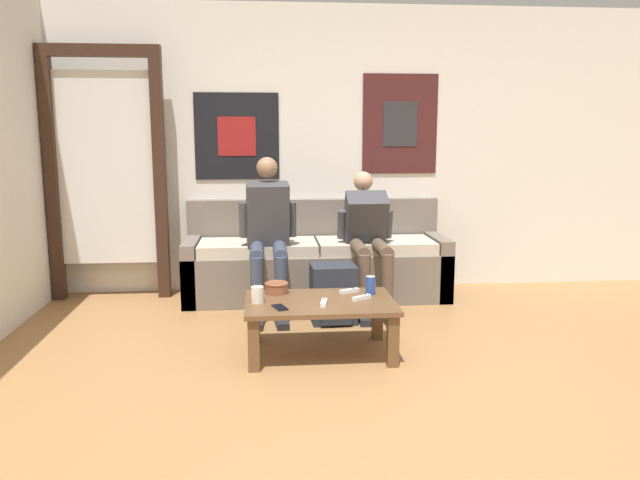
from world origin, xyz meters
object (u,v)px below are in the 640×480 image
couch (316,264)px  person_seated_adult (268,230)px  game_controller_near_left (349,291)px  game_controller_far_center (362,298)px  coffee_table (320,310)px  cell_phone (280,307)px  pillar_candle (257,295)px  backpack (334,295)px  ceramic_bowl (277,287)px  game_controller_near_right (324,303)px  person_seated_teen (368,234)px  drink_can_blue (370,285)px

couch → person_seated_adult: person_seated_adult is taller
game_controller_near_left → game_controller_far_center: same height
coffee_table → game_controller_far_center: bearing=1.3°
cell_phone → person_seated_adult: bearing=92.7°
pillar_candle → backpack: bearing=50.5°
ceramic_bowl → game_controller_near_left: ceramic_bowl is taller
game_controller_near_right → backpack: bearing=79.0°
coffee_table → game_controller_far_center: size_ratio=7.06×
backpack → pillar_candle: (-0.57, -0.69, 0.20)m
person_seated_adult → game_controller_near_left: (0.54, -0.86, -0.29)m
coffee_table → cell_phone: (-0.26, -0.15, 0.07)m
coffee_table → game_controller_near_left: size_ratio=6.68×
person_seated_teen → cell_phone: person_seated_teen is taller
coffee_table → person_seated_adult: 1.16m
coffee_table → backpack: 0.71m
coffee_table → couch: bearing=86.1°
cell_phone → coffee_table: bearing=30.0°
couch → backpack: bearing=-84.9°
backpack → game_controller_far_center: (0.11, -0.67, 0.16)m
couch → game_controller_near_left: bearing=-84.5°
person_seated_adult → game_controller_far_center: bearing=-60.2°
pillar_candle → game_controller_far_center: (0.68, 0.02, -0.04)m
pillar_candle → drink_can_blue: (0.76, 0.14, 0.01)m
person_seated_teen → pillar_candle: bearing=-129.4°
couch → person_seated_adult: size_ratio=1.83×
couch → person_seated_teen: size_ratio=2.05×
cell_phone → game_controller_far_center: bearing=16.5°
person_seated_teen → game_controller_near_right: person_seated_teen is taller
couch → ceramic_bowl: couch is taller
person_seated_adult → game_controller_near_right: size_ratio=8.37×
couch → game_controller_far_center: 1.45m
couch → cell_phone: 1.64m
pillar_candle → cell_phone: size_ratio=0.78×
pillar_candle → cell_phone: bearing=-45.9°
couch → person_seated_adult: bearing=-136.5°
coffee_table → cell_phone: cell_phone is taller
game_controller_near_right → person_seated_teen: bearing=67.9°
ceramic_bowl → game_controller_near_left: bearing=-2.8°
person_seated_teen → backpack: 0.66m
ceramic_bowl → game_controller_far_center: 0.59m
couch → cell_phone: (-0.36, -1.60, 0.07)m
couch → game_controller_near_left: (0.12, -1.26, 0.08)m
ceramic_bowl → coffee_table: bearing=-37.5°
couch → game_controller_far_center: (0.18, -1.44, 0.08)m
game_controller_near_left → pillar_candle: bearing=-162.4°
ceramic_bowl → game_controller_far_center: (0.55, -0.21, -0.03)m
game_controller_near_left → game_controller_near_right: 0.35m
person_seated_teen → ceramic_bowl: bearing=-131.5°
coffee_table → game_controller_near_left: (0.22, 0.19, 0.07)m
coffee_table → backpack: backpack is taller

